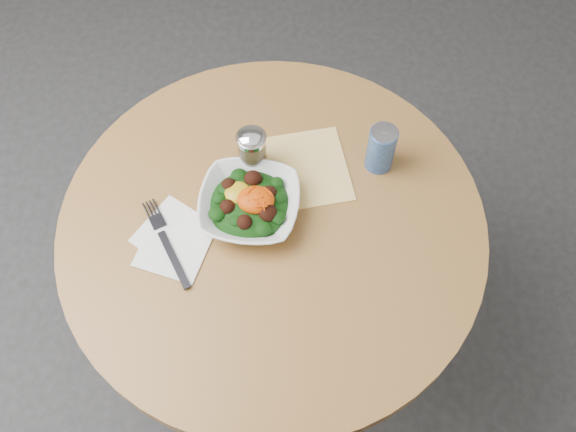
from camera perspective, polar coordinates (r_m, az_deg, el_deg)
The scene contains 8 objects.
ground at distance 2.03m, azimuth -0.96°, elevation -10.87°, with size 6.00×6.00×0.00m, color #2A2A2C.
table at distance 1.52m, azimuth -1.27°, elevation -4.16°, with size 0.90×0.90×0.75m.
cloth_napkin at distance 1.41m, azimuth 0.85°, elevation 4.11°, with size 0.22×0.20×0.00m, color #E8A00C.
paper_napkins at distance 1.34m, azimuth -10.10°, elevation -2.12°, with size 0.19×0.21×0.00m.
salad_bowl at distance 1.33m, azimuth -3.44°, elevation 1.07°, with size 0.23×0.23×0.08m.
fork at distance 1.34m, azimuth -10.84°, elevation -2.13°, with size 0.12×0.21×0.00m.
spice_shaker at distance 1.37m, azimuth -3.20°, elevation 5.85°, with size 0.06×0.06×0.12m.
beverage_can at distance 1.39m, azimuth 8.28°, elevation 5.97°, with size 0.06×0.06×0.12m.
Camera 1 is at (0.05, -0.65, 1.92)m, focal length 40.00 mm.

